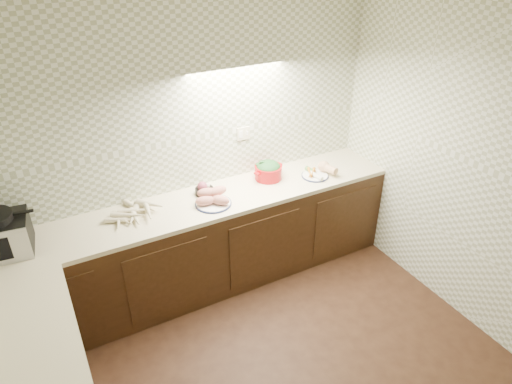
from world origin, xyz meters
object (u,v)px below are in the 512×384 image
sweet_potato_plate (213,198)px  veg_plate (319,170)px  parsnip_pile (141,214)px  onion_bowl (204,189)px  dutch_oven (268,170)px

sweet_potato_plate → veg_plate: bearing=0.4°
parsnip_pile → veg_plate: 1.71m
sweet_potato_plate → onion_bowl: sweet_potato_plate is taller
sweet_potato_plate → veg_plate: sweet_potato_plate is taller
onion_bowl → sweet_potato_plate: bearing=-89.4°
parsnip_pile → dutch_oven: size_ratio=1.37×
veg_plate → dutch_oven: bearing=160.7°
sweet_potato_plate → onion_bowl: 0.19m
onion_bowl → veg_plate: (1.11, -0.18, -0.00)m
onion_bowl → veg_plate: onion_bowl is taller
veg_plate → parsnip_pile: bearing=177.6°
dutch_oven → veg_plate: size_ratio=1.05×
parsnip_pile → onion_bowl: bearing=10.2°
onion_bowl → dutch_oven: 0.65m
sweet_potato_plate → dutch_oven: 0.67m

